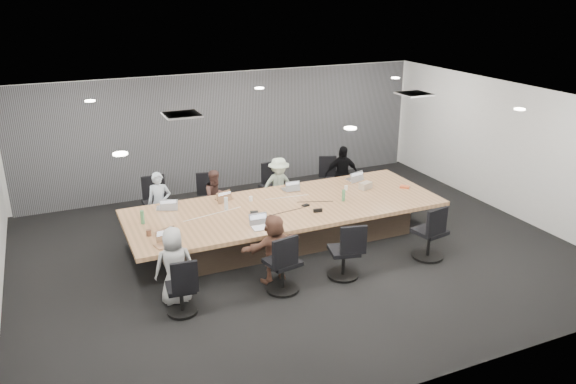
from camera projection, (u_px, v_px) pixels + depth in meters
name	position (u px, v px, depth m)	size (l,w,h in m)	color
floor	(297.00, 251.00, 10.51)	(10.00, 8.00, 0.00)	black
ceiling	(298.00, 103.00, 9.54)	(10.00, 8.00, 0.00)	white
wall_back	(227.00, 131.00, 13.46)	(10.00, 2.80, 0.00)	silver
wall_front	(439.00, 283.00, 6.60)	(10.00, 2.80, 0.00)	silver
wall_right	(510.00, 150.00, 11.93)	(8.00, 2.80, 0.00)	silver
curtain	(228.00, 131.00, 13.39)	(9.80, 0.04, 2.80)	#545459
conference_table	(286.00, 222.00, 10.80)	(6.00, 2.20, 0.74)	#443429
chair_0	(157.00, 207.00, 11.44)	(0.59, 0.59, 0.87)	black
chair_1	(212.00, 202.00, 11.90)	(0.49, 0.49, 0.72)	black
chair_2	(273.00, 191.00, 12.42)	(0.55, 0.55, 0.82)	black
chair_3	(334.00, 183.00, 13.02)	(0.50, 0.50, 0.74)	black
chair_4	(181.00, 292.00, 8.42)	(0.49, 0.49, 0.72)	black
chair_5	(282.00, 267.00, 9.03)	(0.58, 0.58, 0.86)	black
chair_6	(344.00, 255.00, 9.46)	(0.56, 0.56, 0.82)	black
chair_7	(429.00, 236.00, 10.13)	(0.59, 0.59, 0.88)	black
person_0	(160.00, 204.00, 11.07)	(0.46, 0.30, 1.27)	#A0AEBF
laptop_0	(165.00, 208.00, 10.56)	(0.33, 0.22, 0.02)	#B2B2B7
person_1	(216.00, 197.00, 11.53)	(0.57, 0.44, 1.17)	#462D28
laptop_1	(224.00, 199.00, 11.00)	(0.31, 0.21, 0.02)	#8C6647
person_2	(279.00, 186.00, 12.04)	(0.81, 0.47, 1.26)	#A3B69F
laptop_2	(289.00, 189.00, 11.53)	(0.31, 0.21, 0.02)	#B2B2B7
person_3	(342.00, 175.00, 12.61)	(0.79, 0.33, 1.34)	black
laptop_3	(354.00, 179.00, 12.12)	(0.35, 0.24, 0.02)	#B2B2B7
person_4	(174.00, 266.00, 8.63)	(0.62, 0.40, 1.26)	#9D9D9D
laptop_4	(166.00, 245.00, 9.06)	(0.35, 0.24, 0.02)	#8C6647
person_5	(274.00, 248.00, 9.27)	(1.11, 0.35, 1.20)	brown
laptop_5	(262.00, 228.00, 9.69)	(0.33, 0.22, 0.02)	#B2B2B7
bottle_green_left	(142.00, 217.00, 9.84)	(0.07, 0.07, 0.25)	#468553
bottle_green_right	(344.00, 195.00, 10.88)	(0.06, 0.06, 0.23)	#468553
bottle_clear	(226.00, 203.00, 10.46)	(0.07, 0.07, 0.24)	silver
cup_white_far	(251.00, 199.00, 10.91)	(0.07, 0.07, 0.09)	white
cup_white_near	(346.00, 188.00, 11.49)	(0.07, 0.07, 0.09)	white
mug_brown	(149.00, 233.00, 9.39)	(0.09, 0.09, 0.11)	brown
mic_left	(254.00, 212.00, 10.33)	(0.15, 0.10, 0.03)	black
mic_right	(306.00, 205.00, 10.66)	(0.13, 0.09, 0.03)	black
stapler	(318.00, 210.00, 10.37)	(0.17, 0.04, 0.06)	black
canvas_bag	(366.00, 186.00, 11.54)	(0.26, 0.16, 0.14)	tan
snack_packet	(405.00, 187.00, 11.61)	(0.19, 0.13, 0.04)	#DC592D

